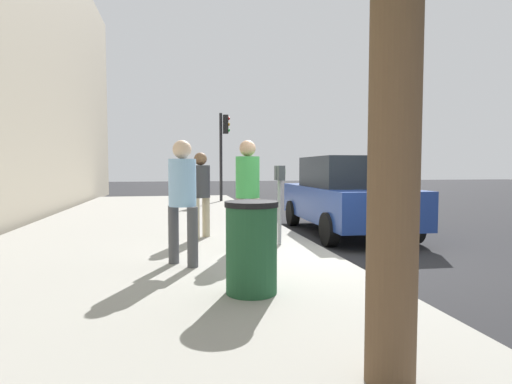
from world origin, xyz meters
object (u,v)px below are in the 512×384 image
at_px(pedestrian_bystander, 182,192).
at_px(traffic_signal, 223,142).
at_px(parking_officer, 201,189).
at_px(parking_meter, 280,188).
at_px(pedestrian_at_meter, 248,185).
at_px(trash_bin, 251,247).
at_px(parked_sedan_near, 346,195).

relative_size(pedestrian_bystander, traffic_signal, 0.49).
bearing_deg(parking_officer, pedestrian_bystander, -62.63).
relative_size(parking_meter, pedestrian_at_meter, 0.77).
relative_size(pedestrian_at_meter, trash_bin, 1.81).
relative_size(pedestrian_at_meter, traffic_signal, 0.51).
xyz_separation_m(parking_officer, traffic_signal, (8.87, -1.47, 1.46)).
distance_m(parked_sedan_near, trash_bin, 5.40).
bearing_deg(parking_officer, traffic_signal, 117.89).
xyz_separation_m(parked_sedan_near, trash_bin, (-4.46, 3.03, -0.24)).
relative_size(pedestrian_bystander, parked_sedan_near, 0.39).
distance_m(parking_meter, pedestrian_at_meter, 0.69).
bearing_deg(trash_bin, pedestrian_at_meter, -8.94).
bearing_deg(pedestrian_bystander, traffic_signal, 37.95).
height_order(parking_meter, trash_bin, parking_meter).
xyz_separation_m(pedestrian_at_meter, pedestrian_bystander, (-0.94, 1.09, -0.06)).
bearing_deg(parked_sedan_near, traffic_signal, 13.19).
xyz_separation_m(parking_meter, pedestrian_bystander, (-1.23, 1.71, 0.02)).
bearing_deg(parked_sedan_near, pedestrian_bystander, 128.82).
height_order(parking_meter, traffic_signal, traffic_signal).
xyz_separation_m(parked_sedan_near, traffic_signal, (8.07, 1.89, 1.68)).
distance_m(pedestrian_at_meter, parking_officer, 1.45).
height_order(pedestrian_bystander, trash_bin, pedestrian_bystander).
relative_size(parking_officer, traffic_signal, 0.46).
height_order(parking_officer, trash_bin, parking_officer).
bearing_deg(trash_bin, parking_officer, 5.13).
bearing_deg(parking_meter, traffic_signal, -0.80).
relative_size(pedestrian_bystander, parking_officer, 1.05).
bearing_deg(parked_sedan_near, pedestrian_at_meter, 127.94).
distance_m(parking_meter, pedestrian_bystander, 2.11).
bearing_deg(pedestrian_bystander, pedestrian_at_meter, -1.69).
xyz_separation_m(parking_officer, parked_sedan_near, (0.80, -3.36, -0.22)).
bearing_deg(pedestrian_at_meter, trash_bin, -126.91).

